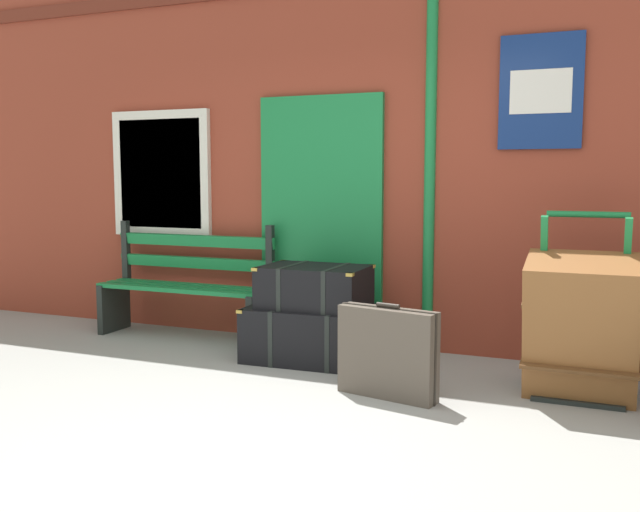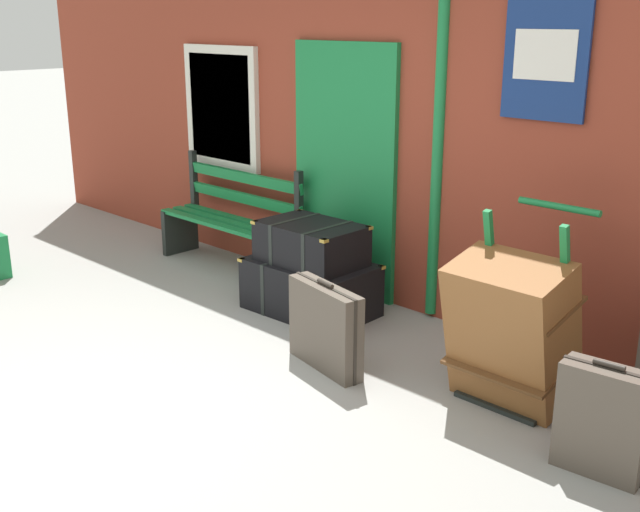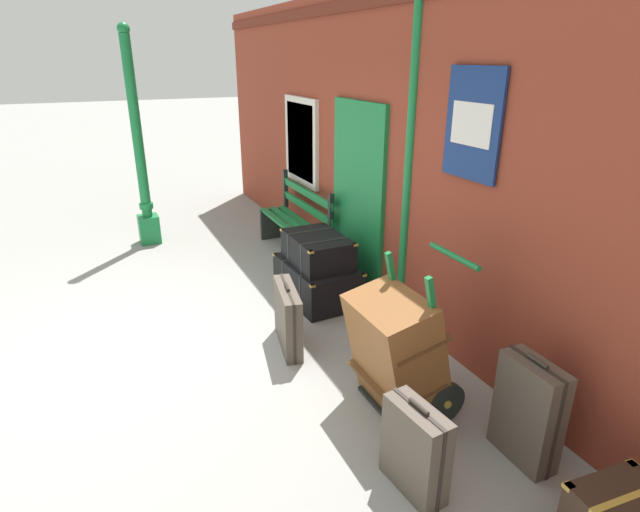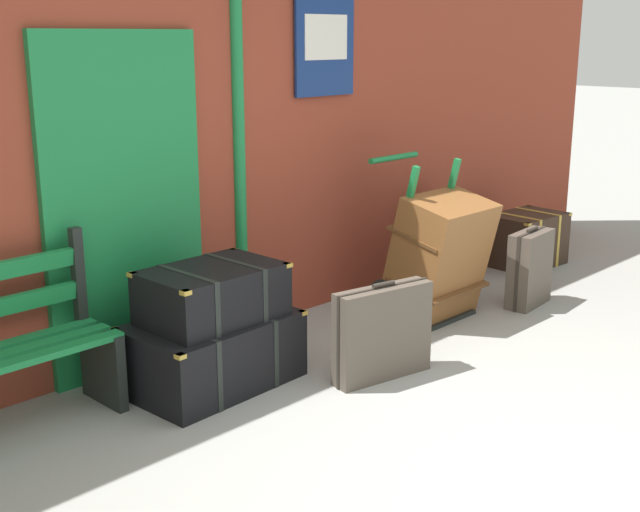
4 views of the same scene
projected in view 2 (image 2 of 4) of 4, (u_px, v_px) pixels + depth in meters
ground_plane at (137, 403)px, 4.79m from camera, size 60.00×60.00×0.00m
brick_facade at (404, 108)px, 6.10m from camera, size 10.40×0.35×3.20m
platform_bench at (232, 222)px, 7.25m from camera, size 1.60×0.43×1.01m
steamer_trunk_base at (311, 287)px, 6.20m from camera, size 1.04×0.69×0.43m
steamer_trunk_middle at (311, 243)px, 6.08m from camera, size 0.81×0.56×0.33m
porters_trolley at (524, 354)px, 4.83m from camera, size 0.71×0.63×1.19m
large_brown_trunk at (512, 331)px, 4.65m from camera, size 0.70×0.62×0.96m
suitcase_cream at (325, 327)px, 5.19m from camera, size 0.69×0.28×0.62m
suitcase_tan at (602, 421)px, 3.98m from camera, size 0.47×0.23×0.63m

